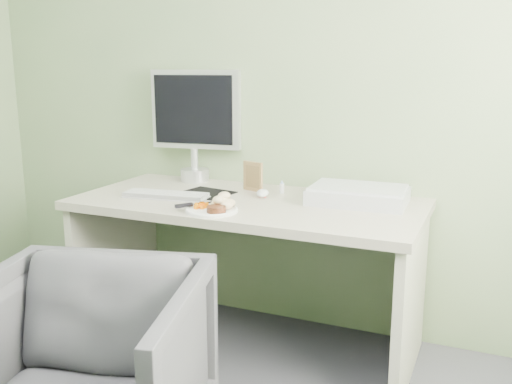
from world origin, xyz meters
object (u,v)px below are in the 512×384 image
at_px(plate, 212,210).
at_px(scanner, 358,196).
at_px(monitor, 196,119).
at_px(desk, 248,238).
at_px(desk_chair, 83,378).

distance_m(plate, scanner, 0.67).
relative_size(scanner, monitor, 0.73).
relative_size(desk, plate, 7.17).
bearing_deg(scanner, monitor, 167.60).
xyz_separation_m(desk, scanner, (0.48, 0.14, 0.22)).
height_order(scanner, monitor, monitor).
distance_m(desk, desk_chair, 1.05).
distance_m(plate, monitor, 0.76).
distance_m(desk, monitor, 0.75).
bearing_deg(monitor, scanner, -17.80).
bearing_deg(desk_chair, scanner, 47.16).
distance_m(desk, plate, 0.32).
height_order(plate, scanner, scanner).
relative_size(monitor, desk_chair, 0.78).
bearing_deg(desk, scanner, 16.42).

